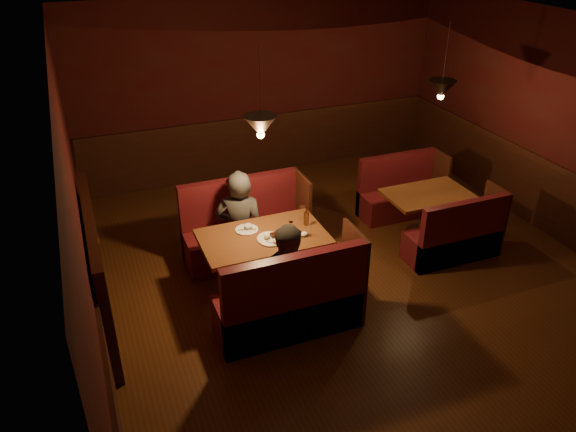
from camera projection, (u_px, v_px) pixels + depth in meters
name	position (u px, v px, depth m)	size (l,w,h in m)	color
room	(340.00, 207.00, 6.28)	(6.02, 7.02, 2.92)	#512910
main_table	(265.00, 248.00, 6.39)	(1.41, 0.86, 0.99)	#623014
main_bench_far	(245.00, 233.00, 7.17)	(1.56, 0.56, 1.06)	#531119
main_bench_near	(292.00, 306.00, 5.86)	(1.56, 0.56, 1.06)	#531119
second_table	(426.00, 204.00, 7.59)	(1.13, 0.72, 0.64)	#623014
second_bench_far	(400.00, 195.00, 8.24)	(1.25, 0.47, 0.89)	#531119
second_bench_near	(456.00, 239.00, 7.14)	(1.25, 0.47, 0.89)	#531119
diner_a	(239.00, 208.00, 6.72)	(0.61, 0.40, 1.67)	#373737
diner_b	(292.00, 261.00, 5.85)	(0.73, 0.57, 1.51)	#312E28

